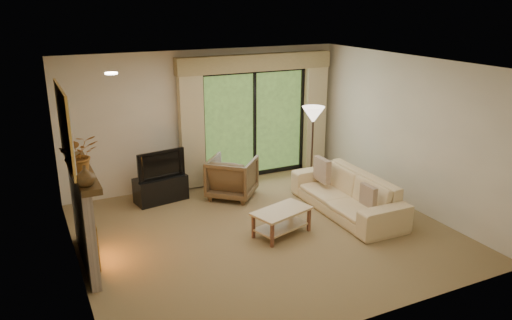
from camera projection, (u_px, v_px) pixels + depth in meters
name	position (u px, v px, depth m)	size (l,w,h in m)	color
floor	(264.00, 232.00, 7.81)	(5.50, 5.50, 0.00)	olive
ceiling	(265.00, 65.00, 7.01)	(5.50, 5.50, 0.00)	white
wall_back	(206.00, 118.00, 9.55)	(5.00, 5.00, 0.00)	beige
wall_front	(371.00, 215.00, 5.27)	(5.00, 5.00, 0.00)	beige
wall_left	(70.00, 181.00, 6.27)	(5.00, 5.00, 0.00)	beige
wall_right	(408.00, 132.00, 8.55)	(5.00, 5.00, 0.00)	beige
fireplace	(83.00, 218.00, 6.68)	(0.24, 1.70, 1.37)	gray
mirror	(65.00, 127.00, 6.25)	(0.07, 1.45, 1.02)	gold
sliding_door	(254.00, 124.00, 9.98)	(2.26, 0.10, 2.16)	black
curtain_left	(192.00, 127.00, 9.30)	(0.45, 0.18, 2.35)	tan
curtain_right	(315.00, 113.00, 10.42)	(0.45, 0.18, 2.35)	tan
cornice	(256.00, 63.00, 9.53)	(3.20, 0.24, 0.32)	#9C8759
media_console	(161.00, 189.00, 8.95)	(0.91, 0.41, 0.46)	black
tv	(159.00, 163.00, 8.80)	(0.88, 0.11, 0.51)	black
armchair	(232.00, 177.00, 9.11)	(0.80, 0.82, 0.75)	brown
sofa	(347.00, 194.00, 8.45)	(2.29, 0.89, 0.67)	beige
pillow_near	(368.00, 196.00, 7.78)	(0.09, 0.34, 0.34)	brown
pillow_far	(322.00, 170.00, 8.91)	(0.11, 0.42, 0.42)	brown
coffee_table	(282.00, 222.00, 7.67)	(0.91, 0.50, 0.41)	tan
floor_lamp	(312.00, 148.00, 9.46)	(0.42, 0.42, 1.58)	white
vase	(85.00, 176.00, 5.86)	(0.24, 0.24, 0.25)	#483218
branches	(79.00, 155.00, 6.21)	(0.47, 0.41, 0.52)	#985B22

